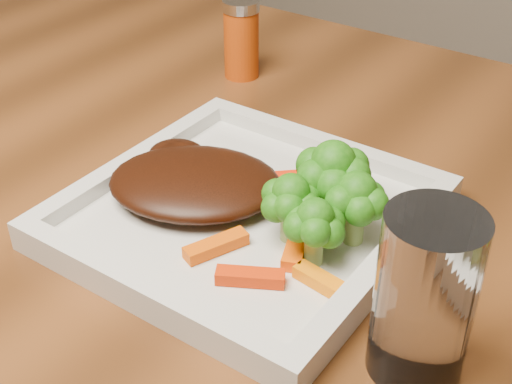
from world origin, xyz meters
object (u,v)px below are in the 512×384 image
Objects in this scene: steak at (195,183)px; spice_shaker at (241,39)px; plate at (246,219)px; drinking_glass at (424,297)px.

steak is 0.28m from spice_shaker.
spice_shaker is at bearing 126.60° from plate.
steak reaches higher than plate.
steak is 1.24× the size of drinking_glass.
plate is 0.05m from steak.
plate is 1.82× the size of steak.
drinking_glass is (0.23, -0.06, 0.03)m from steak.
spice_shaker is (-0.18, 0.24, 0.04)m from plate.
spice_shaker reaches higher than steak.
plate is 2.93× the size of spice_shaker.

